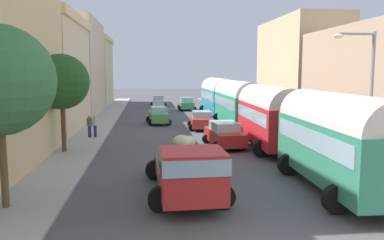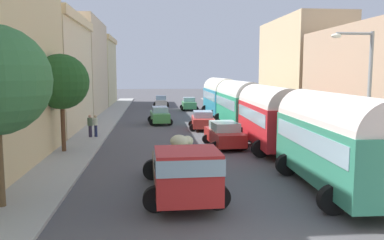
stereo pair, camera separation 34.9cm
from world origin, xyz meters
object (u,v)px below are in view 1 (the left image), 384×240
parked_bus_3 (218,95)px  car_1 (158,101)px  car_0 (158,115)px  car_3 (202,120)px  pedestrian_0 (95,125)px  pedestrian_1 (89,125)px  parked_bus_1 (269,114)px  car_2 (225,134)px  car_4 (187,104)px  parked_bus_2 (237,102)px  streetlamp_near (365,94)px  parked_bus_0 (338,137)px  cargo_truck_0 (188,169)px

parked_bus_3 → car_1: (-6.10, 12.59, -1.52)m
car_0 → car_3: 5.26m
parked_bus_3 → pedestrian_0: (-11.36, -13.16, -1.30)m
pedestrian_1 → car_3: bearing=24.3°
parked_bus_1 → pedestrian_1: 12.71m
car_3 → car_2: bearing=-87.0°
car_0 → car_4: (3.90, 12.84, 0.00)m
parked_bus_2 → car_0: 7.63m
car_0 → streetlamp_near: streetlamp_near is taller
parked_bus_0 → parked_bus_3: bearing=90.0°
parked_bus_1 → cargo_truck_0: bearing=-123.2°
parked_bus_1 → streetlamp_near: (1.64, -8.05, 1.70)m
parked_bus_0 → car_2: size_ratio=1.85×
car_4 → pedestrian_1: (-9.05, -20.66, 0.19)m
pedestrian_0 → car_2: bearing=-24.8°
cargo_truck_0 → car_0: 21.87m
parked_bus_2 → pedestrian_1: size_ratio=5.56×
parked_bus_2 → pedestrian_1: 12.56m
car_2 → pedestrian_1: size_ratio=2.54×
parked_bus_3 → streetlamp_near: streetlamp_near is taller
parked_bus_3 → car_1: size_ratio=2.17×
parked_bus_1 → streetlamp_near: streetlamp_near is taller
car_1 → car_3: 22.15m
car_1 → pedestrian_0: 26.28m
parked_bus_0 → car_3: parked_bus_0 is taller
parked_bus_2 → car_4: parked_bus_2 is taller
parked_bus_3 → car_2: 17.45m
parked_bus_1 → car_0: size_ratio=2.06×
parked_bus_0 → pedestrian_1: 18.11m
parked_bus_0 → car_3: 17.97m
parked_bus_2 → car_1: bearing=105.8°
pedestrian_0 → parked_bus_3: bearing=49.2°
cargo_truck_0 → car_2: (3.43, 10.13, -0.36)m
parked_bus_0 → parked_bus_2: size_ratio=0.84×
car_2 → pedestrian_0: bearing=155.2°
parked_bus_3 → car_3: size_ratio=2.35×
car_1 → car_3: size_ratio=1.09×
parked_bus_0 → car_1: 40.08m
pedestrian_1 → parked_bus_2: bearing=20.0°
car_2 → parked_bus_0: bearing=-74.9°
car_0 → car_1: (0.49, 18.05, -0.03)m
parked_bus_1 → car_3: (-3.06, 8.65, -1.41)m
cargo_truck_0 → pedestrian_1: cargo_truck_0 is taller
car_1 → pedestrian_1: pedestrian_1 is taller
pedestrian_0 → pedestrian_1: (-0.38, -0.11, 0.00)m
pedestrian_1 → car_0: bearing=56.6°
car_3 → cargo_truck_0: bearing=-99.6°
parked_bus_1 → cargo_truck_0: size_ratio=1.21×
car_3 → car_4: 16.74m
parked_bus_0 → parked_bus_3: (-0.00, 27.00, 0.10)m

